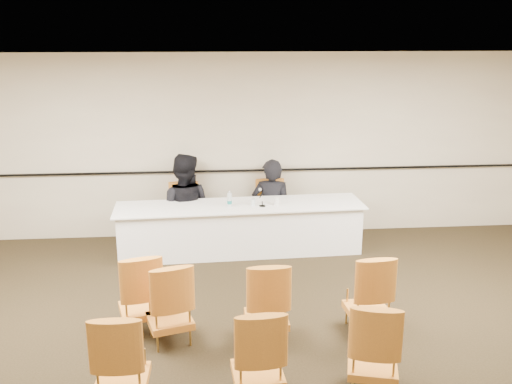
# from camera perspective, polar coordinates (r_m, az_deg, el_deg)

# --- Properties ---
(floor) EXTENTS (10.00, 10.00, 0.00)m
(floor) POSITION_cam_1_polar(r_m,az_deg,el_deg) (6.14, 0.37, -16.91)
(floor) COLOR black
(floor) RESTS_ON ground
(ceiling) EXTENTS (10.00, 10.00, 0.00)m
(ceiling) POSITION_cam_1_polar(r_m,az_deg,el_deg) (5.17, 0.43, 12.29)
(ceiling) COLOR white
(ceiling) RESTS_ON ground
(wall_back) EXTENTS (10.00, 0.04, 3.00)m
(wall_back) POSITION_cam_1_polar(r_m,az_deg,el_deg) (9.33, -1.90, 4.60)
(wall_back) COLOR #C5B59B
(wall_back) RESTS_ON ground
(wall_rail) EXTENTS (9.80, 0.04, 0.03)m
(wall_rail) POSITION_cam_1_polar(r_m,az_deg,el_deg) (9.38, -1.87, 2.15)
(wall_rail) COLOR black
(wall_rail) RESTS_ON wall_back
(panel_table) EXTENTS (3.82, 1.04, 0.76)m
(panel_table) POSITION_cam_1_polar(r_m,az_deg,el_deg) (8.81, -1.59, -3.65)
(panel_table) COLOR white
(panel_table) RESTS_ON ground
(panelist_main) EXTENTS (0.73, 0.56, 1.81)m
(panelist_main) POSITION_cam_1_polar(r_m,az_deg,el_deg) (9.40, 1.56, -2.09)
(panelist_main) COLOR black
(panelist_main) RESTS_ON ground
(panelist_main_chair) EXTENTS (0.52, 0.52, 0.95)m
(panelist_main_chair) POSITION_cam_1_polar(r_m,az_deg,el_deg) (9.38, 1.56, -1.81)
(panelist_main_chair) COLOR orange
(panelist_main_chair) RESTS_ON ground
(panelist_second) EXTENTS (1.06, 0.91, 1.89)m
(panelist_second) POSITION_cam_1_polar(r_m,az_deg,el_deg) (9.26, -7.19, -1.93)
(panelist_second) COLOR black
(panelist_second) RESTS_ON ground
(panelist_second_chair) EXTENTS (0.52, 0.52, 0.95)m
(panelist_second_chair) POSITION_cam_1_polar(r_m,az_deg,el_deg) (9.27, -7.18, -2.14)
(panelist_second_chair) COLOR orange
(panelist_second_chair) RESTS_ON ground
(papers) EXTENTS (0.37, 0.34, 0.00)m
(papers) POSITION_cam_1_polar(r_m,az_deg,el_deg) (8.72, 0.69, -1.22)
(papers) COLOR white
(papers) RESTS_ON panel_table
(microphone) EXTENTS (0.12, 0.20, 0.26)m
(microphone) POSITION_cam_1_polar(r_m,az_deg,el_deg) (8.57, 0.63, -0.64)
(microphone) COLOR black
(microphone) RESTS_ON panel_table
(water_bottle) EXTENTS (0.09, 0.09, 0.24)m
(water_bottle) POSITION_cam_1_polar(r_m,az_deg,el_deg) (8.59, -2.66, -0.69)
(water_bottle) COLOR #167D7C
(water_bottle) RESTS_ON panel_table
(drinking_glass) EXTENTS (0.07, 0.07, 0.10)m
(drinking_glass) POSITION_cam_1_polar(r_m,az_deg,el_deg) (8.66, -0.28, -1.02)
(drinking_glass) COLOR silver
(drinking_glass) RESTS_ON panel_table
(coffee_cup) EXTENTS (0.09, 0.09, 0.12)m
(coffee_cup) POSITION_cam_1_polar(r_m,az_deg,el_deg) (8.66, 2.09, -0.95)
(coffee_cup) COLOR white
(coffee_cup) RESTS_ON panel_table
(aud_chair_front_left) EXTENTS (0.62, 0.62, 0.95)m
(aud_chair_front_left) POSITION_cam_1_polar(r_m,az_deg,el_deg) (6.39, -8.70, -10.81)
(aud_chair_front_left) COLOR orange
(aud_chair_front_left) RESTS_ON ground
(aud_chair_front_mid) EXTENTS (0.51, 0.51, 0.95)m
(aud_chair_front_mid) POSITION_cam_1_polar(r_m,az_deg,el_deg) (6.35, 1.06, -10.77)
(aud_chair_front_mid) COLOR orange
(aud_chair_front_mid) RESTS_ON ground
(aud_chair_front_right) EXTENTS (0.54, 0.54, 0.95)m
(aud_chair_front_right) POSITION_cam_1_polar(r_m,az_deg,el_deg) (6.65, 11.15, -9.80)
(aud_chair_front_right) COLOR orange
(aud_chair_front_right) RESTS_ON ground
(aud_chair_back_left) EXTENTS (0.51, 0.51, 0.95)m
(aud_chair_back_left) POSITION_cam_1_polar(r_m,az_deg,el_deg) (5.50, -13.31, -15.78)
(aud_chair_back_left) COLOR orange
(aud_chair_back_left) RESTS_ON ground
(aud_chair_back_mid) EXTENTS (0.53, 0.53, 0.95)m
(aud_chair_back_mid) POSITION_cam_1_polar(r_m,az_deg,el_deg) (5.44, 0.17, -15.74)
(aud_chair_back_mid) COLOR orange
(aud_chair_back_mid) RESTS_ON ground
(aud_chair_back_right) EXTENTS (0.61, 0.61, 0.95)m
(aud_chair_back_right) POSITION_cam_1_polar(r_m,az_deg,el_deg) (5.65, 11.68, -14.79)
(aud_chair_back_right) COLOR orange
(aud_chair_back_right) RESTS_ON ground
(aud_chair_extra) EXTENTS (0.61, 0.61, 0.95)m
(aud_chair_extra) POSITION_cam_1_polar(r_m,az_deg,el_deg) (6.68, -11.53, -9.73)
(aud_chair_extra) COLOR orange
(aud_chair_extra) RESTS_ON ground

